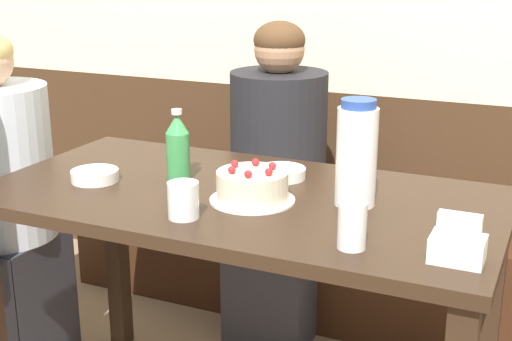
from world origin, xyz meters
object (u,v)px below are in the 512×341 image
glass_tumbler_short (183,200)px  bowl_rice_small (95,175)px  bench_seat (333,263)px  bowl_soup_white (281,173)px  soju_bottle (178,147)px  glass_water_tall (352,225)px  water_pitcher (357,154)px  napkin_holder (458,244)px  person_grey_tee (278,193)px  birthday_cake (252,186)px  person_teal_shirt (1,205)px

glass_tumbler_short → bowl_rice_small: bearing=158.0°
bench_seat → bowl_soup_white: bearing=-85.7°
bowl_rice_small → soju_bottle: bearing=26.2°
bowl_rice_small → glass_water_tall: 0.81m
water_pitcher → napkin_holder: bearing=-40.5°
bench_seat → person_grey_tee: person_grey_tee is taller
soju_bottle → napkin_holder: bearing=-16.8°
glass_water_tall → glass_tumbler_short: glass_water_tall is taller
birthday_cake → water_pitcher: 0.28m
bench_seat → glass_tumbler_short: (-0.04, -1.06, 0.59)m
soju_bottle → water_pitcher: bearing=1.0°
napkin_holder → birthday_cake: bearing=162.8°
napkin_holder → soju_bottle: bearing=163.2°
bowl_soup_white → bowl_rice_small: (-0.46, -0.24, 0.00)m
bench_seat → person_teal_shirt: (-0.94, -0.74, 0.34)m
bowl_soup_white → glass_water_tall: bearing=-50.7°
napkin_holder → bowl_rice_small: 1.02m
glass_tumbler_short → person_grey_tee: person_grey_tee is taller
bowl_rice_small → glass_tumbler_short: (0.37, -0.15, 0.03)m
bowl_soup_white → glass_water_tall: 0.52m
water_pitcher → bowl_rice_small: (-0.72, -0.11, -0.12)m
glass_water_tall → person_teal_shirt: (-1.32, 0.33, -0.26)m
napkin_holder → glass_tumbler_short: (-0.64, -0.01, 0.01)m
birthday_cake → bowl_soup_white: size_ratio=1.61×
bowl_soup_white → person_grey_tee: (-0.20, 0.45, -0.23)m
water_pitcher → person_grey_tee: 0.81m
bowl_soup_white → glass_tumbler_short: bearing=-103.5°
glass_water_tall → napkin_holder: bearing=5.5°
glass_tumbler_short → person_teal_shirt: person_teal_shirt is taller
water_pitcher → glass_water_tall: (0.07, -0.27, -0.08)m
bowl_rice_small → glass_water_tall: bearing=-11.5°
bowl_soup_white → glass_water_tall: size_ratio=1.32×
birthday_cake → person_teal_shirt: 1.04m
bowl_rice_small → person_grey_tee: size_ratio=0.11×
person_grey_tee → glass_water_tall: bearing=31.6°
soju_bottle → bowl_rice_small: 0.25m
napkin_holder → person_teal_shirt: bearing=168.6°
soju_bottle → glass_tumbler_short: (0.16, -0.25, -0.05)m
bench_seat → glass_water_tall: 1.28m
napkin_holder → bowl_rice_small: bearing=172.1°
bowl_rice_small → person_teal_shirt: bearing=162.2°
soju_bottle → napkin_holder: 0.84m
glass_tumbler_short → person_grey_tee: 0.89m
bowl_soup_white → person_grey_tee: person_grey_tee is taller
glass_tumbler_short → person_teal_shirt: size_ratio=0.08×
napkin_holder → glass_water_tall: napkin_holder is taller
bench_seat → birthday_cake: bearing=-86.3°
person_teal_shirt → bowl_soup_white: bearing=4.0°
soju_bottle → bowl_soup_white: soju_bottle is taller
person_teal_shirt → napkin_holder: bearing=-11.4°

